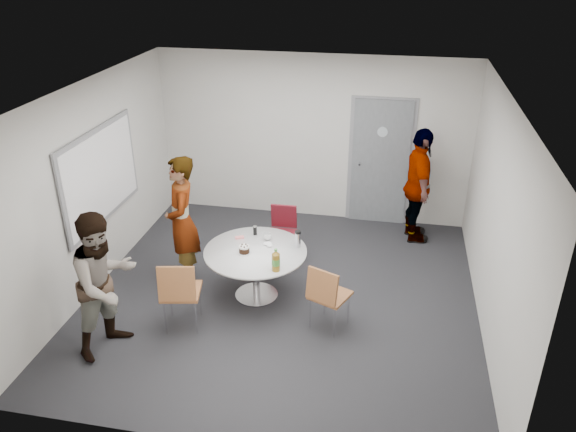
% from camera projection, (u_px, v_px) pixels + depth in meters
% --- Properties ---
extents(floor, '(5.00, 5.00, 0.00)m').
position_uv_depth(floor, '(282.00, 296.00, 7.41)').
color(floor, black).
rests_on(floor, ground).
extents(ceiling, '(5.00, 5.00, 0.00)m').
position_uv_depth(ceiling, '(281.00, 93.00, 6.21)').
color(ceiling, silver).
rests_on(ceiling, wall_back).
extents(wall_back, '(5.00, 0.00, 5.00)m').
position_uv_depth(wall_back, '(313.00, 139.00, 9.01)').
color(wall_back, silver).
rests_on(wall_back, floor).
extents(wall_left, '(0.00, 5.00, 5.00)m').
position_uv_depth(wall_left, '(92.00, 188.00, 7.23)').
color(wall_left, silver).
rests_on(wall_left, floor).
extents(wall_right, '(0.00, 5.00, 5.00)m').
position_uv_depth(wall_right, '(496.00, 221.00, 6.38)').
color(wall_right, silver).
rests_on(wall_right, floor).
extents(wall_front, '(5.00, 0.00, 5.00)m').
position_uv_depth(wall_front, '(221.00, 330.00, 4.61)').
color(wall_front, silver).
rests_on(wall_front, floor).
extents(door, '(1.02, 0.17, 2.12)m').
position_uv_depth(door, '(380.00, 163.00, 8.95)').
color(door, slate).
rests_on(door, wall_back).
extents(whiteboard, '(0.04, 1.90, 1.25)m').
position_uv_depth(whiteboard, '(101.00, 175.00, 7.36)').
color(whiteboard, gray).
rests_on(whiteboard, wall_left).
extents(table, '(1.31, 1.31, 0.98)m').
position_uv_depth(table, '(257.00, 258.00, 7.14)').
color(table, silver).
rests_on(table, floor).
extents(chair_near_left, '(0.53, 0.56, 0.94)m').
position_uv_depth(chair_near_left, '(179.00, 289.00, 6.52)').
color(chair_near_left, brown).
rests_on(chair_near_left, floor).
extents(chair_near_right, '(0.55, 0.57, 0.87)m').
position_uv_depth(chair_near_right, '(327.00, 292.00, 6.55)').
color(chair_near_right, brown).
rests_on(chair_near_right, floor).
extents(chair_far, '(0.40, 0.43, 0.82)m').
position_uv_depth(chair_far, '(283.00, 228.00, 8.08)').
color(chair_far, maroon).
rests_on(chair_far, floor).
extents(person_main, '(0.64, 0.76, 1.79)m').
position_uv_depth(person_main, '(182.00, 221.00, 7.38)').
color(person_main, '#A5C6EA').
rests_on(person_main, floor).
extents(person_left, '(0.92, 1.01, 1.70)m').
position_uv_depth(person_left, '(105.00, 283.00, 6.14)').
color(person_left, white).
rests_on(person_left, floor).
extents(person_right, '(0.61, 1.11, 1.79)m').
position_uv_depth(person_right, '(418.00, 186.00, 8.44)').
color(person_right, black).
rests_on(person_right, floor).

